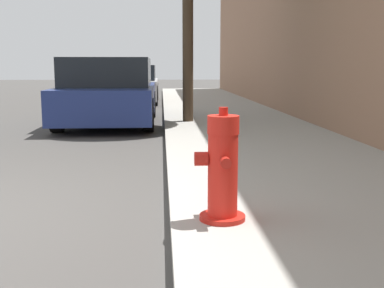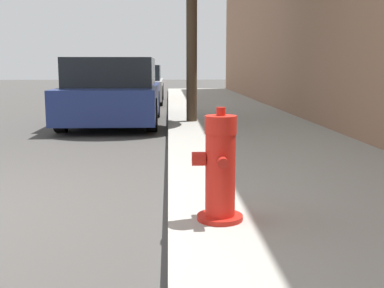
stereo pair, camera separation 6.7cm
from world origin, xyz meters
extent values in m
cube|color=#99968E|center=(3.39, 0.00, 0.06)|extent=(2.83, 40.00, 0.12)
cylinder|color=red|center=(2.35, -0.40, 0.14)|extent=(0.33, 0.33, 0.04)
cylinder|color=red|center=(2.35, -0.40, 0.45)|extent=(0.21, 0.21, 0.59)
cylinder|color=red|center=(2.35, -0.40, 0.81)|extent=(0.22, 0.22, 0.13)
cylinder|color=red|center=(2.35, -0.40, 0.90)|extent=(0.06, 0.06, 0.06)
cylinder|color=red|center=(2.35, -0.54, 0.57)|extent=(0.07, 0.08, 0.07)
cylinder|color=red|center=(2.35, -0.25, 0.57)|extent=(0.07, 0.08, 0.07)
cylinder|color=red|center=(2.20, -0.40, 0.57)|extent=(0.09, 0.10, 0.10)
cube|color=navy|center=(0.83, 6.53, 0.49)|extent=(1.84, 4.12, 0.63)
cube|color=black|center=(0.83, 6.36, 1.09)|extent=(1.70, 2.26, 0.57)
cylinder|color=black|center=(-0.01, 7.81, 0.31)|extent=(0.20, 0.63, 0.63)
cylinder|color=black|center=(1.68, 7.81, 0.31)|extent=(0.20, 0.63, 0.63)
cylinder|color=black|center=(-0.01, 5.25, 0.31)|extent=(0.20, 0.63, 0.63)
cylinder|color=black|center=(1.68, 5.25, 0.31)|extent=(0.20, 0.63, 0.63)
cube|color=#B7B7BC|center=(0.95, 12.49, 0.47)|extent=(1.67, 4.27, 0.59)
cube|color=black|center=(0.95, 12.32, 1.00)|extent=(1.53, 2.35, 0.48)
cylinder|color=black|center=(0.20, 13.81, 0.31)|extent=(0.20, 0.62, 0.62)
cylinder|color=black|center=(1.71, 13.81, 0.31)|extent=(0.20, 0.62, 0.62)
cylinder|color=black|center=(0.20, 11.16, 0.31)|extent=(0.20, 0.62, 0.62)
cylinder|color=black|center=(1.71, 11.16, 0.31)|extent=(0.20, 0.62, 0.62)
cylinder|color=#423323|center=(2.45, 5.89, 1.78)|extent=(0.21, 0.21, 3.32)
camera|label=1|loc=(1.92, -3.71, 1.22)|focal=45.00mm
camera|label=2|loc=(1.99, -3.71, 1.22)|focal=45.00mm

